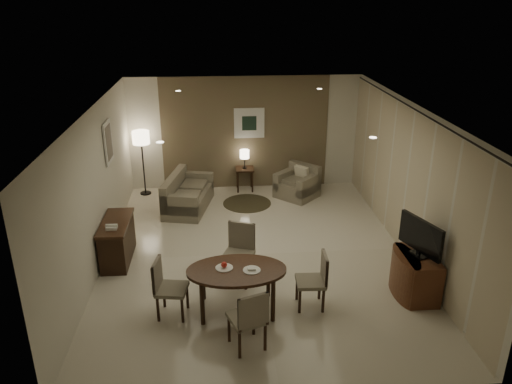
{
  "coord_description": "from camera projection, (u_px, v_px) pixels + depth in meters",
  "views": [
    {
      "loc": [
        -0.66,
        -8.06,
        4.48
      ],
      "look_at": [
        0.0,
        0.2,
        1.15
      ],
      "focal_mm": 35.0,
      "sensor_mm": 36.0,
      "label": 1
    }
  ],
  "objects": [
    {
      "name": "art_back_canvas",
      "position": [
        249.0,
        123.0,
        11.78
      ],
      "size": [
        0.34,
        0.01,
        0.34
      ],
      "primitive_type": "cube",
      "color": "black",
      "rests_on": "wall_back"
    },
    {
      "name": "downlight_nr",
      "position": [
        373.0,
        138.0,
        6.62
      ],
      "size": [
        0.1,
        0.1,
        0.01
      ],
      "primitive_type": "cylinder",
      "color": "white",
      "rests_on": "ceiling"
    },
    {
      "name": "round_rug",
      "position": [
        247.0,
        203.0,
        11.37
      ],
      "size": [
        1.09,
        1.09,
        0.01
      ],
      "primitive_type": "cylinder",
      "color": "#403623",
      "rests_on": "floor"
    },
    {
      "name": "dining_table",
      "position": [
        237.0,
        290.0,
        7.45
      ],
      "size": [
        1.48,
        0.92,
        0.69
      ],
      "primitive_type": null,
      "color": "#3F2414",
      "rests_on": "floor"
    },
    {
      "name": "side_table",
      "position": [
        245.0,
        179.0,
        12.06
      ],
      "size": [
        0.43,
        0.43,
        0.55
      ],
      "primitive_type": null,
      "color": "black",
      "rests_on": "floor"
    },
    {
      "name": "chair_left",
      "position": [
        172.0,
        288.0,
        7.3
      ],
      "size": [
        0.5,
        0.5,
        0.9
      ],
      "primitive_type": null,
      "rotation": [
        0.0,
        0.0,
        1.42
      ],
      "color": "gray",
      "rests_on": "floor"
    },
    {
      "name": "armchair",
      "position": [
        297.0,
        182.0,
        11.61
      ],
      "size": [
        1.15,
        1.15,
        0.74
      ],
      "primitive_type": null,
      "rotation": [
        0.0,
        0.0,
        -0.78
      ],
      "color": "gray",
      "rests_on": "floor"
    },
    {
      "name": "downlight_fl",
      "position": [
        178.0,
        91.0,
        9.74
      ],
      "size": [
        0.1,
        0.1,
        0.01
      ],
      "primitive_type": "cylinder",
      "color": "white",
      "rests_on": "ceiling"
    },
    {
      "name": "downlight_fr",
      "position": [
        319.0,
        89.0,
        9.95
      ],
      "size": [
        0.1,
        0.1,
        0.01
      ],
      "primitive_type": "cylinder",
      "color": "white",
      "rests_on": "ceiling"
    },
    {
      "name": "table_lamp",
      "position": [
        245.0,
        158.0,
        11.88
      ],
      "size": [
        0.22,
        0.22,
        0.5
      ],
      "primitive_type": null,
      "color": "#FFEAC1",
      "rests_on": "side_table"
    },
    {
      "name": "art_left_frame",
      "position": [
        108.0,
        142.0,
        9.4
      ],
      "size": [
        0.03,
        0.6,
        0.8
      ],
      "primitive_type": "cube",
      "color": "silver",
      "rests_on": "wall_left"
    },
    {
      "name": "downlight_nl",
      "position": [
        160.0,
        142.0,
        6.41
      ],
      "size": [
        0.1,
        0.1,
        0.01
      ],
      "primitive_type": "cylinder",
      "color": "white",
      "rests_on": "ceiling"
    },
    {
      "name": "fruit_apple",
      "position": [
        224.0,
        265.0,
        7.33
      ],
      "size": [
        0.09,
        0.09,
        0.09
      ],
      "primitive_type": "sphere",
      "color": "red",
      "rests_on": "plate_a"
    },
    {
      "name": "sofa",
      "position": [
        188.0,
        192.0,
        10.99
      ],
      "size": [
        1.74,
        1.12,
        0.76
      ],
      "primitive_type": null,
      "rotation": [
        0.0,
        0.0,
        1.36
      ],
      "color": "gray",
      "rests_on": "floor"
    },
    {
      "name": "chair_right",
      "position": [
        310.0,
        281.0,
        7.5
      ],
      "size": [
        0.44,
        0.44,
        0.88
      ],
      "primitive_type": null,
      "rotation": [
        0.0,
        0.0,
        -1.61
      ],
      "color": "gray",
      "rests_on": "floor"
    },
    {
      "name": "room_shell",
      "position": [
        255.0,
        178.0,
        9.05
      ],
      "size": [
        5.5,
        7.0,
        2.7
      ],
      "color": "beige",
      "rests_on": "ground"
    },
    {
      "name": "flat_tv",
      "position": [
        421.0,
        237.0,
        7.59
      ],
      "size": [
        0.36,
        0.85,
        0.6
      ],
      "primitive_type": null,
      "rotation": [
        0.0,
        0.0,
        0.35
      ],
      "color": "black",
      "rests_on": "tv_cabinet"
    },
    {
      "name": "tv_cabinet",
      "position": [
        417.0,
        275.0,
        7.84
      ],
      "size": [
        0.48,
        0.9,
        0.7
      ],
      "primitive_type": null,
      "color": "brown",
      "rests_on": "floor"
    },
    {
      "name": "chair_far",
      "position": [
        238.0,
        255.0,
        8.14
      ],
      "size": [
        0.61,
        0.61,
        0.98
      ],
      "primitive_type": null,
      "rotation": [
        0.0,
        0.0,
        -0.36
      ],
      "color": "gray",
      "rests_on": "floor"
    },
    {
      "name": "plate_a",
      "position": [
        224.0,
        268.0,
        7.35
      ],
      "size": [
        0.26,
        0.26,
        0.02
      ],
      "primitive_type": "cylinder",
      "color": "white",
      "rests_on": "dining_table"
    },
    {
      "name": "art_left_canvas",
      "position": [
        109.0,
        142.0,
        9.4
      ],
      "size": [
        0.01,
        0.46,
        0.64
      ],
      "primitive_type": "cube",
      "color": "gray",
      "rests_on": "wall_left"
    },
    {
      "name": "telephone",
      "position": [
        112.0,
        227.0,
        8.42
      ],
      "size": [
        0.2,
        0.14,
        0.09
      ],
      "primitive_type": null,
      "color": "white",
      "rests_on": "console_desk"
    },
    {
      "name": "console_desk",
      "position": [
        117.0,
        241.0,
        8.85
      ],
      "size": [
        0.48,
        1.2,
        0.75
      ],
      "primitive_type": null,
      "color": "#3F2414",
      "rests_on": "floor"
    },
    {
      "name": "curtain_rod",
      "position": [
        415.0,
        110.0,
        8.39
      ],
      "size": [
        0.03,
        6.8,
        0.03
      ],
      "primitive_type": "cylinder",
      "rotation": [
        1.57,
        0.0,
        0.0
      ],
      "color": "black",
      "rests_on": "wall_right"
    },
    {
      "name": "napkin",
      "position": [
        252.0,
        269.0,
        7.28
      ],
      "size": [
        0.12,
        0.08,
        0.03
      ],
      "primitive_type": "cube",
      "color": "white",
      "rests_on": "plate_b"
    },
    {
      "name": "taupe_accent",
      "position": [
        245.0,
        133.0,
        11.9
      ],
      "size": [
        3.96,
        0.03,
        2.7
      ],
      "primitive_type": "cube",
      "color": "brown",
      "rests_on": "wall_back"
    },
    {
      "name": "plate_b",
      "position": [
        252.0,
        270.0,
        7.29
      ],
      "size": [
        0.26,
        0.26,
        0.02
      ],
      "primitive_type": "cylinder",
      "color": "white",
      "rests_on": "dining_table"
    },
    {
      "name": "art_back_frame",
      "position": [
        249.0,
        123.0,
        11.79
      ],
      "size": [
        0.72,
        0.03,
        0.72
      ],
      "primitive_type": "cube",
      "color": "silver",
      "rests_on": "wall_back"
    },
    {
      "name": "floor_lamp",
      "position": [
        143.0,
        163.0,
        11.64
      ],
      "size": [
        0.39,
        0.39,
        1.53
      ],
      "primitive_type": null,
      "color": "#FFE5B7",
      "rests_on": "floor"
    },
    {
      "name": "curtain_wall",
      "position": [
        407.0,
        183.0,
        8.88
      ],
      "size": [
        0.08,
        6.7,
        2.58
      ],
      "primitive_type": null,
      "color": "beige",
      "rests_on": "wall_right"
    },
    {
      "name": "chair_near",
      "position": [
        247.0,
        317.0,
        6.63
      ],
      "size": [
        0.57,
        0.57,
        0.92
      ],
      "primitive_type": null,
      "rotation": [
        0.0,
        0.0,
        3.5
      ],
      "color": "gray",
      "rests_on": "floor"
    }
  ]
}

